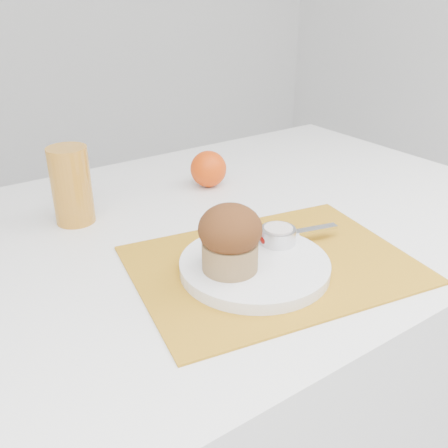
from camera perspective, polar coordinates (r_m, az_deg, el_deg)
table at (r=1.14m, az=0.08°, el=-16.70°), size 1.20×0.80×0.75m
placemat at (r=0.78m, az=5.57°, el=-4.60°), size 0.47×0.38×0.00m
plate at (r=0.75m, az=3.51°, el=-4.78°), size 0.26×0.26×0.02m
ramekin at (r=0.79m, az=6.19°, el=-1.32°), size 0.07×0.07×0.02m
cream at (r=0.79m, az=6.23°, el=-0.56°), size 0.05×0.05×0.01m
raspberry_near at (r=0.79m, az=1.39°, el=-1.65°), size 0.02×0.02×0.02m
raspberry_far at (r=0.78m, az=4.92°, el=-1.74°), size 0.02×0.02×0.02m
butter_knife at (r=0.82m, az=7.18°, el=-1.17°), size 0.18×0.06×0.00m
orange at (r=1.06m, az=-1.80°, el=6.31°), size 0.08×0.08×0.08m
juice_glass at (r=0.92m, az=-17.04°, el=4.22°), size 0.09×0.09×0.14m
muffin at (r=0.70m, az=0.71°, el=-1.57°), size 0.09×0.09×0.10m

